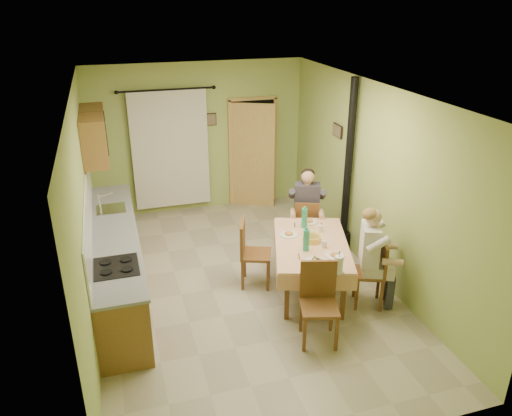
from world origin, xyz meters
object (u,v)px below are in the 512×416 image
object	(u,v)px
chair_left	(255,266)
chair_near	(318,320)
man_far	(307,202)
stove_flue	(346,191)
chair_far	(305,236)
dining_table	(310,267)
chair_right	(369,285)
man_right	(372,247)

from	to	relation	value
chair_left	chair_near	bearing A→B (deg)	34.26
chair_near	man_far	size ratio (longest dim) A/B	0.72
man_far	stove_flue	bearing A→B (deg)	13.95
chair_near	stove_flue	size ratio (longest dim) A/B	0.36
chair_left	stove_flue	size ratio (longest dim) A/B	0.35
chair_left	stove_flue	world-z (taller)	stove_flue
chair_far	dining_table	bearing A→B (deg)	-88.26
chair_near	stove_flue	distance (m)	2.57
chair_near	chair_right	world-z (taller)	chair_near
dining_table	chair_near	size ratio (longest dim) A/B	1.87
man_far	chair_near	bearing A→B (deg)	-87.68
dining_table	chair_left	size ratio (longest dim) A/B	1.91
chair_left	man_right	size ratio (longest dim) A/B	0.70
dining_table	man_far	world-z (taller)	man_far
chair_near	man_far	world-z (taller)	man_far
dining_table	chair_left	distance (m)	0.81
chair_right	man_right	bearing A→B (deg)	90.00
chair_far	stove_flue	xyz separation A→B (m)	(0.64, -0.06, 0.74)
dining_table	chair_left	bearing A→B (deg)	168.00
dining_table	chair_right	bearing A→B (deg)	-23.51
man_right	stove_flue	distance (m)	1.61
man_far	chair_left	bearing A→B (deg)	-126.75
chair_left	man_right	distance (m)	1.72
dining_table	man_far	size ratio (longest dim) A/B	1.35
dining_table	man_right	world-z (taller)	man_right
stove_flue	dining_table	bearing A→B (deg)	-134.86
chair_far	chair_left	world-z (taller)	chair_left
chair_near	chair_left	distance (m)	1.50
dining_table	man_far	xyz separation A→B (m)	(0.37, 1.08, 0.50)
chair_near	chair_left	size ratio (longest dim) A/B	1.02
man_far	stove_flue	world-z (taller)	stove_flue
dining_table	chair_near	bearing A→B (deg)	-89.93
chair_far	man_right	distance (m)	1.74
chair_far	man_right	size ratio (longest dim) A/B	0.67
chair_near	chair_left	bearing A→B (deg)	-60.49
dining_table	chair_left	xyz separation A→B (m)	(-0.70, 0.39, -0.09)
chair_left	dining_table	bearing A→B (deg)	80.65
man_right	stove_flue	xyz separation A→B (m)	(0.39, 1.55, 0.15)
chair_near	chair_right	distance (m)	1.09
dining_table	chair_near	xyz separation A→B (m)	(-0.33, -1.06, -0.09)
man_right	chair_left	bearing A→B (deg)	76.80
chair_near	man_right	distance (m)	1.23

